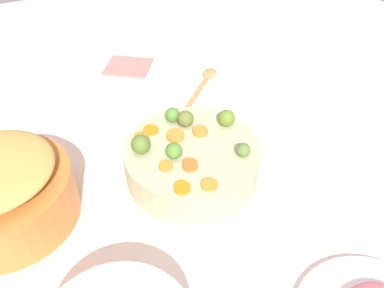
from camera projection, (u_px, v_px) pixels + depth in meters
The scene contains 19 objects.
tabletop at pixel (173, 167), 0.88m from camera, with size 2.40×2.40×0.02m, color beige.
serving_bowl_carrots at pixel (192, 161), 0.83m from camera, with size 0.29×0.29×0.08m, color #B5B38D.
metal_pot at pixel (5, 199), 0.73m from camera, with size 0.27×0.27×0.11m, color #C97735.
carrot_slice_0 at pixel (192, 164), 0.76m from camera, with size 0.03×0.03×0.01m, color orange.
carrot_slice_1 at pixel (182, 188), 0.71m from camera, with size 0.03×0.03×0.01m, color orange.
carrot_slice_2 at pixel (141, 138), 0.82m from camera, with size 0.03×0.03×0.01m, color orange.
carrot_slice_3 at pixel (166, 166), 0.76m from camera, with size 0.03×0.03×0.01m, color orange.
carrot_slice_4 at pixel (200, 131), 0.84m from camera, with size 0.03×0.03×0.01m, color orange.
carrot_slice_5 at pixel (151, 130), 0.84m from camera, with size 0.03×0.03×0.01m, color orange.
carrot_slice_6 at pixel (175, 134), 0.83m from camera, with size 0.04×0.04×0.01m, color orange.
carrot_slice_7 at pixel (209, 185), 0.72m from camera, with size 0.03×0.03×0.01m, color orange.
brussels_sprout_0 at pixel (172, 115), 0.86m from camera, with size 0.03×0.03×0.03m, color #518635.
brussels_sprout_1 at pixel (185, 119), 0.85m from camera, with size 0.04×0.04×0.04m, color #5E702F.
brussels_sprout_2 at pixel (243, 150), 0.78m from camera, with size 0.03×0.03×0.03m, color #587B36.
brussels_sprout_3 at pixel (227, 118), 0.85m from camera, with size 0.04×0.04×0.04m, color olive.
brussels_sprout_4 at pixel (141, 144), 0.78m from camera, with size 0.04×0.04×0.04m, color #53762C.
brussels_sprout_5 at pixel (174, 151), 0.77m from camera, with size 0.03×0.03×0.03m, color #528731.
wooden_spoon at pixel (202, 85), 1.12m from camera, with size 0.23×0.23×0.01m.
dish_towel at pixel (128, 67), 1.20m from camera, with size 0.14×0.12×0.01m, color tan.
Camera 1 is at (-0.22, -0.59, 0.64)m, focal length 35.36 mm.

